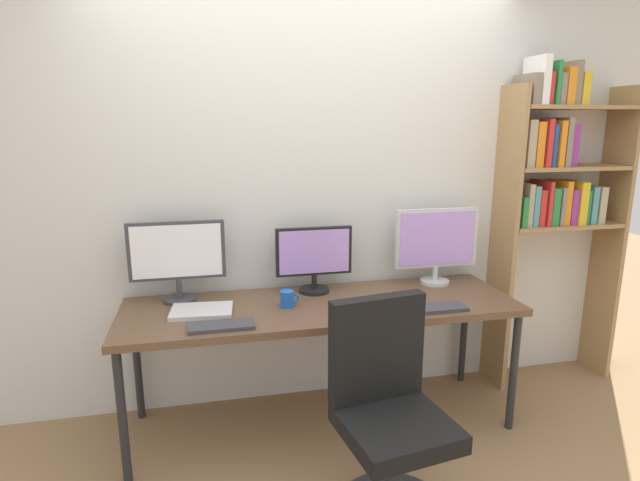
% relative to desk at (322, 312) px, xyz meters
% --- Properties ---
extents(wall_back, '(4.59, 0.10, 2.60)m').
position_rel_desk_xyz_m(wall_back, '(0.00, 0.42, 0.61)').
color(wall_back, silver).
rests_on(wall_back, ground_plane).
extents(desk, '(2.19, 0.68, 0.74)m').
position_rel_desk_xyz_m(desk, '(0.00, 0.00, 0.00)').
color(desk, brown).
rests_on(desk, ground_plane).
extents(bookshelf, '(0.83, 0.28, 2.11)m').
position_rel_desk_xyz_m(bookshelf, '(1.58, 0.23, 0.66)').
color(bookshelf, '#9E7A4C').
rests_on(bookshelf, ground_plane).
extents(office_chair, '(0.52, 0.52, 0.99)m').
position_rel_desk_xyz_m(office_chair, '(0.13, -0.77, -0.29)').
color(office_chair, '#2D2D33').
rests_on(office_chair, ground_plane).
extents(monitor_left, '(0.53, 0.18, 0.46)m').
position_rel_desk_xyz_m(monitor_left, '(-0.78, 0.21, 0.31)').
color(monitor_left, '#38383D').
rests_on(monitor_left, desk).
extents(monitor_center, '(0.45, 0.18, 0.39)m').
position_rel_desk_xyz_m(monitor_center, '(0.00, 0.21, 0.27)').
color(monitor_center, black).
rests_on(monitor_center, desk).
extents(monitor_right, '(0.53, 0.18, 0.47)m').
position_rel_desk_xyz_m(monitor_right, '(0.78, 0.21, 0.31)').
color(monitor_right, silver).
rests_on(monitor_right, desk).
extents(keyboard_left, '(0.32, 0.13, 0.02)m').
position_rel_desk_xyz_m(keyboard_left, '(-0.56, -0.23, 0.06)').
color(keyboard_left, '#38383D').
rests_on(keyboard_left, desk).
extents(keyboard_right, '(0.37, 0.13, 0.02)m').
position_rel_desk_xyz_m(keyboard_right, '(0.56, -0.23, 0.06)').
color(keyboard_right, '#38383D').
rests_on(keyboard_right, desk).
extents(computer_mouse, '(0.06, 0.10, 0.03)m').
position_rel_desk_xyz_m(computer_mouse, '(0.03, -0.15, 0.07)').
color(computer_mouse, silver).
rests_on(computer_mouse, desk).
extents(laptop_closed, '(0.34, 0.25, 0.02)m').
position_rel_desk_xyz_m(laptop_closed, '(-0.66, -0.01, 0.06)').
color(laptop_closed, silver).
rests_on(laptop_closed, desk).
extents(coffee_mug, '(0.11, 0.08, 0.09)m').
position_rel_desk_xyz_m(coffee_mug, '(-0.19, -0.01, 0.10)').
color(coffee_mug, blue).
rests_on(coffee_mug, desk).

